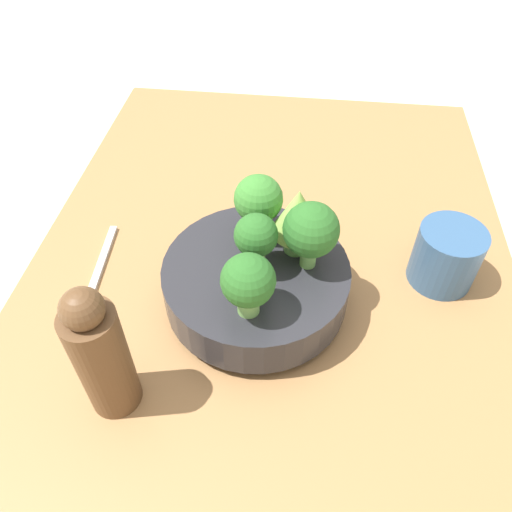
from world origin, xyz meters
TOP-DOWN VIEW (x-y plane):
  - ground_plane at (0.00, 0.00)m, footprint 6.00×6.00m
  - table at (0.00, 0.00)m, footprint 1.15×0.68m
  - bowl at (-0.02, -0.01)m, footprint 0.23×0.23m
  - romanesco_piece_far at (-0.06, 0.03)m, footprint 0.06×0.06m
  - broccoli_floret_back at (-0.04, 0.05)m, footprint 0.07×0.07m
  - broccoli_floret_center at (-0.02, -0.01)m, footprint 0.05×0.05m
  - broccoli_floret_right at (0.04, -0.01)m, footprint 0.06×0.06m
  - broccoli_floret_left at (-0.09, -0.02)m, footprint 0.06×0.06m
  - cup at (-0.10, 0.23)m, footprint 0.09×0.09m
  - pepper_mill at (0.13, -0.15)m, footprint 0.06×0.06m
  - fork at (-0.06, -0.24)m, footprint 0.16×0.02m

SIDE VIEW (x-z plane):
  - ground_plane at x=0.00m, z-range 0.00..0.00m
  - table at x=0.00m, z-range 0.00..0.04m
  - fork at x=-0.06m, z-range 0.04..0.05m
  - bowl at x=-0.02m, z-range 0.05..0.11m
  - cup at x=-0.10m, z-range 0.04..0.13m
  - pepper_mill at x=0.13m, z-range 0.04..0.22m
  - broccoli_floret_right at x=0.04m, z-range 0.12..0.20m
  - broccoli_floret_center at x=-0.02m, z-range 0.12..0.20m
  - broccoli_floret_left at x=-0.09m, z-range 0.12..0.21m
  - broccoli_floret_back at x=-0.04m, z-range 0.12..0.21m
  - romanesco_piece_far at x=-0.06m, z-range 0.12..0.21m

